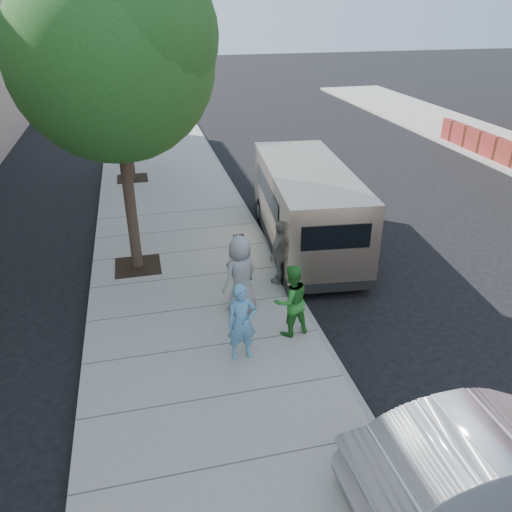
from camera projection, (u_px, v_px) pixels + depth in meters
name	position (u px, v px, depth m)	size (l,w,h in m)	color
ground	(240.00, 307.00, 11.89)	(120.00, 120.00, 0.00)	black
sidewalk	(198.00, 310.00, 11.65)	(5.00, 60.00, 0.15)	gray
curb_face	(298.00, 297.00, 12.16)	(0.12, 60.00, 0.16)	gray
tree_near	(113.00, 50.00, 10.96)	(4.62, 4.60, 7.53)	black
tree_far	(119.00, 51.00, 17.83)	(3.92, 3.80, 6.49)	black
parking_meter	(239.00, 248.00, 12.31)	(0.27, 0.10, 1.29)	gray
van	(305.00, 205.00, 14.31)	(2.78, 6.67, 2.41)	beige
sedan	(491.00, 459.00, 7.12)	(1.49, 4.27, 1.41)	#B1B5B9
person_officer	(242.00, 322.00, 9.68)	(0.59, 0.39, 1.62)	#5C9CC3
person_green_shirt	(291.00, 301.00, 10.38)	(0.78, 0.61, 1.61)	#2B852C
person_gray_shirt	(241.00, 275.00, 11.10)	(0.91, 0.59, 1.86)	#939395
person_striped_polo	(281.00, 252.00, 12.32)	(0.97, 0.41, 1.66)	gray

